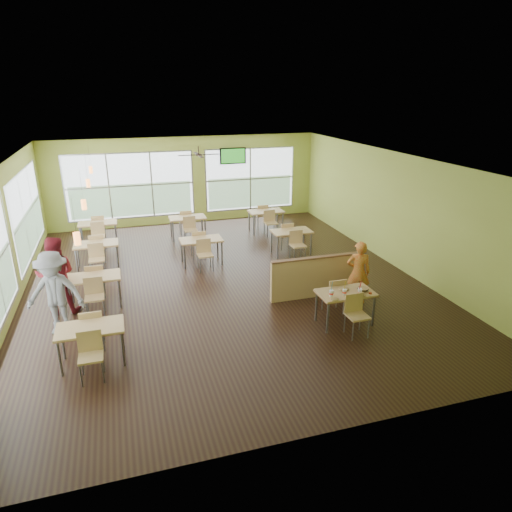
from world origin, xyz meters
name	(u,v)px	position (x,y,z in m)	size (l,w,h in m)	color
room	(222,224)	(0.00, 0.00, 1.60)	(12.00, 12.04, 3.20)	black
window_bays	(113,208)	(-2.65, 3.08, 1.48)	(9.24, 10.24, 2.38)	white
main_table	(345,297)	(2.00, -3.00, 0.63)	(1.22, 1.52, 0.87)	tan
half_wall_divider	(317,276)	(2.00, -1.55, 0.52)	(2.40, 0.14, 1.04)	tan
dining_tables	(174,243)	(-1.05, 1.71, 0.63)	(6.92, 8.72, 0.87)	tan
pendant_lights	(86,193)	(-3.20, 0.68, 2.45)	(0.11, 7.31, 0.86)	#2D2119
ceiling_fan	(199,155)	(0.00, 3.00, 2.95)	(1.25, 1.25, 0.29)	#2D2119
tv_backwall	(233,156)	(1.80, 5.90, 2.45)	(1.00, 0.07, 0.60)	black
man_plaid	(358,272)	(2.77, -2.14, 0.77)	(0.56, 0.37, 1.54)	#F24F1A
patron_maroon	(56,275)	(-3.98, -0.60, 0.90)	(0.88, 0.68, 1.81)	maroon
patron_grey	(55,293)	(-3.91, -1.60, 0.90)	(1.17, 0.67, 1.81)	slate
cup_blue	(331,293)	(1.60, -3.11, 0.82)	(0.10, 0.10, 0.37)	white
cup_yellow	(344,292)	(1.90, -3.13, 0.82)	(0.09, 0.09, 0.34)	white
cup_red_near	(360,292)	(2.20, -3.24, 0.82)	(0.10, 0.10, 0.35)	white
cup_red_far	(360,291)	(2.24, -3.16, 0.82)	(0.09, 0.09, 0.32)	white
food_basket	(363,289)	(2.39, -3.04, 0.78)	(0.25, 0.25, 0.06)	black
ketchup_cup	(370,293)	(2.45, -3.24, 0.76)	(0.07, 0.07, 0.03)	#A82C0C
wrapper_left	(335,299)	(1.59, -3.30, 0.77)	(0.18, 0.16, 0.04)	#A3854F
wrapper_mid	(344,289)	(2.00, -2.90, 0.78)	(0.22, 0.20, 0.06)	#A3854F
wrapper_right	(363,295)	(2.25, -3.29, 0.77)	(0.14, 0.13, 0.04)	#A3854F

